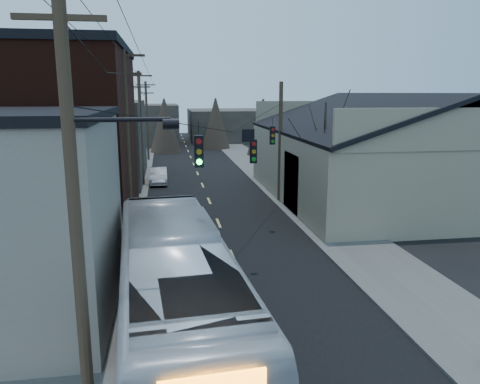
% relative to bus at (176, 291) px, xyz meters
% --- Properties ---
extents(road_surface, '(9.00, 110.00, 0.02)m').
position_rel_bus_xyz_m(road_surface, '(2.86, 23.75, -1.85)').
color(road_surface, black).
rests_on(road_surface, ground).
extents(sidewalk_left, '(4.00, 110.00, 0.12)m').
position_rel_bus_xyz_m(sidewalk_left, '(-3.64, 23.75, -1.80)').
color(sidewalk_left, '#474744').
rests_on(sidewalk_left, ground).
extents(sidewalk_right, '(4.00, 110.00, 0.12)m').
position_rel_bus_xyz_m(sidewalk_right, '(9.36, 23.75, -1.80)').
color(sidewalk_right, '#474744').
rests_on(sidewalk_right, ground).
extents(building_brick, '(10.00, 12.00, 10.00)m').
position_rel_bus_xyz_m(building_brick, '(-7.14, 13.75, 3.14)').
color(building_brick, black).
rests_on(building_brick, ground).
extents(building_left_far, '(9.00, 14.00, 7.00)m').
position_rel_bus_xyz_m(building_left_far, '(-6.64, 29.75, 1.64)').
color(building_left_far, '#302B26').
rests_on(building_left_far, ground).
extents(warehouse, '(16.16, 20.60, 7.73)m').
position_rel_bus_xyz_m(warehouse, '(15.86, 18.75, 0.83)').
color(warehouse, gray).
rests_on(warehouse, ground).
extents(building_far_left, '(10.00, 12.00, 6.00)m').
position_rel_bus_xyz_m(building_far_left, '(-3.14, 58.75, 1.14)').
color(building_far_left, '#302B26').
rests_on(building_far_left, ground).
extents(building_far_right, '(12.00, 14.00, 5.00)m').
position_rel_bus_xyz_m(building_far_right, '(9.86, 63.75, 0.64)').
color(building_far_right, '#302B26').
rests_on(building_far_right, ground).
extents(bare_tree, '(0.40, 0.40, 7.20)m').
position_rel_bus_xyz_m(bare_tree, '(9.36, 13.75, 1.74)').
color(bare_tree, black).
rests_on(bare_tree, ground).
extents(utility_lines, '(11.24, 45.28, 10.50)m').
position_rel_bus_xyz_m(utility_lines, '(-0.25, 17.90, 3.09)').
color(utility_lines, '#382B1E').
rests_on(utility_lines, ground).
extents(bus, '(4.07, 13.56, 3.73)m').
position_rel_bus_xyz_m(bus, '(0.00, 0.00, 0.00)').
color(bus, '#B5BAC2').
rests_on(bus, ground).
extents(parked_car, '(1.49, 4.16, 1.36)m').
position_rel_bus_xyz_m(parked_car, '(-0.83, 27.09, -1.18)').
color(parked_car, '#A8AAAF').
rests_on(parked_car, ground).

